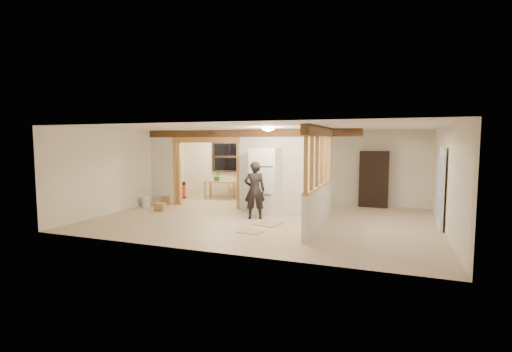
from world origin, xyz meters
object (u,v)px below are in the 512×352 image
at_px(woman, 255,190).
at_px(work_table, 220,190).
at_px(bookshelf, 374,179).
at_px(refrigerator, 266,181).
at_px(shop_vac, 180,190).

relative_size(woman, work_table, 1.50).
xyz_separation_m(woman, bookshelf, (2.98, 3.09, 0.11)).
relative_size(refrigerator, work_table, 1.83).
height_order(refrigerator, bookshelf, refrigerator).
bearing_deg(shop_vac, bookshelf, 4.57).
bearing_deg(work_table, bookshelf, -9.27).
xyz_separation_m(refrigerator, bookshelf, (2.93, 2.28, -0.06)).
height_order(work_table, shop_vac, work_table).
distance_m(woman, shop_vac, 4.73).
bearing_deg(shop_vac, work_table, 11.46).
xyz_separation_m(refrigerator, shop_vac, (-4.01, 1.72, -0.67)).
bearing_deg(woman, refrigerator, -118.27).
bearing_deg(bookshelf, refrigerator, -142.12).
distance_m(refrigerator, shop_vac, 4.42).
bearing_deg(refrigerator, bookshelf, 37.88).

